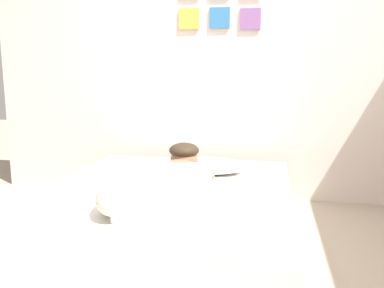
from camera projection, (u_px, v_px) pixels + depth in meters
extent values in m
plane|color=tan|center=(184.00, 279.00, 2.33)|extent=(12.24, 12.24, 0.00)
cube|color=silver|center=(220.00, 56.00, 3.65)|extent=(4.12, 0.10, 2.50)
cube|color=gold|center=(189.00, 19.00, 3.58)|extent=(0.17, 0.02, 0.17)
cube|color=#3372B2|center=(220.00, 18.00, 3.53)|extent=(0.17, 0.02, 0.17)
cube|color=#8C5999|center=(250.00, 19.00, 3.49)|extent=(0.17, 0.02, 0.17)
cube|color=gray|center=(169.00, 236.00, 2.72)|extent=(1.56, 1.93, 0.16)
cube|color=white|center=(168.00, 208.00, 2.69)|extent=(1.52, 1.88, 0.23)
ellipsoid|color=white|center=(210.00, 166.00, 3.09)|extent=(0.52, 0.32, 0.11)
cube|color=white|center=(167.00, 190.00, 2.36)|extent=(0.42, 0.64, 0.18)
ellipsoid|color=#8C664C|center=(179.00, 172.00, 2.69)|extent=(0.32, 0.20, 0.16)
sphere|color=#8C664C|center=(184.00, 160.00, 2.83)|extent=(0.19, 0.19, 0.19)
ellipsoid|color=#332619|center=(184.00, 150.00, 2.82)|extent=(0.20, 0.20, 0.10)
cylinder|color=#8C664C|center=(169.00, 171.00, 2.84)|extent=(0.23, 0.07, 0.14)
cylinder|color=#8C664C|center=(198.00, 172.00, 2.81)|extent=(0.23, 0.07, 0.14)
ellipsoid|color=beige|center=(124.00, 194.00, 2.27)|extent=(0.26, 0.48, 0.20)
sphere|color=beige|center=(142.00, 178.00, 2.51)|extent=(0.15, 0.15, 0.15)
cone|color=#A79F8E|center=(131.00, 165.00, 2.53)|extent=(0.05, 0.05, 0.05)
cone|color=#A79F8E|center=(147.00, 166.00, 2.51)|extent=(0.05, 0.05, 0.05)
cylinder|color=#D84C47|center=(205.00, 169.00, 3.06)|extent=(0.09, 0.09, 0.07)
torus|color=#D84C47|center=(213.00, 170.00, 3.05)|extent=(0.05, 0.01, 0.05)
cube|color=black|center=(193.00, 206.00, 2.35)|extent=(0.07, 0.14, 0.01)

